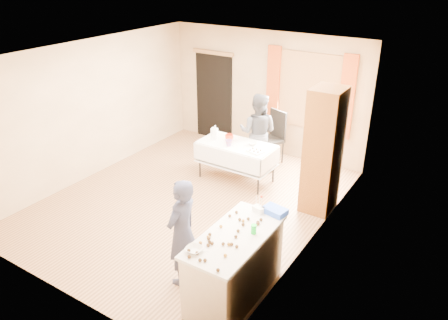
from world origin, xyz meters
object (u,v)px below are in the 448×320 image
Objects in this scene: party_table at (236,158)px; girl at (182,233)px; counter at (235,266)px; woman at (258,132)px; cabinet at (323,151)px; chair at (271,147)px.

girl reaches higher than party_table.
girl is at bearing -171.43° from counter.
woman is at bearing -167.81° from girl.
cabinet is at bearing -4.41° from party_table.
cabinet reaches higher than chair.
party_table is 1.34× the size of chair.
counter is 0.79m from girl.
girl is at bearing -71.82° from party_table.
girl is 0.94× the size of woman.
girl is 3.58m from woman.
chair is 0.69× the size of woman.
chair is at bearing -112.97° from woman.
cabinet reaches higher than counter.
woman reaches higher than party_table.
party_table is 0.73m from woman.
counter is at bearing 101.08° from woman.
woman reaches higher than counter.
chair is at bearing 110.69° from counter.
cabinet is 2.67m from counter.
party_table is (-1.63, 2.75, -0.01)m from counter.
woman is at bearing 81.00° from party_table.
counter is at bearing -92.20° from cabinet.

